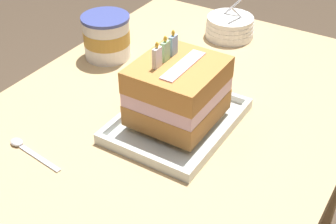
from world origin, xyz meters
TOP-DOWN VIEW (x-y plane):
  - dining_table at (0.00, 0.00)m, footprint 1.20×0.77m
  - foil_tray at (0.01, -0.04)m, footprint 0.29×0.22m
  - birthday_cake at (0.01, -0.04)m, footprint 0.18×0.17m
  - bowl_stack at (0.45, 0.05)m, footprint 0.14×0.14m
  - ice_cream_tub at (0.18, 0.28)m, footprint 0.13×0.13m
  - serving_spoon_near_tray at (-0.22, 0.18)m, footprint 0.03×0.15m

SIDE VIEW (x-z plane):
  - dining_table at x=0.00m, z-range 0.25..0.93m
  - serving_spoon_near_tray at x=-0.22m, z-range 0.68..0.69m
  - foil_tray at x=0.01m, z-range 0.68..0.70m
  - bowl_stack at x=0.45m, z-range 0.66..0.77m
  - ice_cream_tub at x=0.18m, z-range 0.69..0.80m
  - birthday_cake at x=0.01m, z-range 0.68..0.86m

